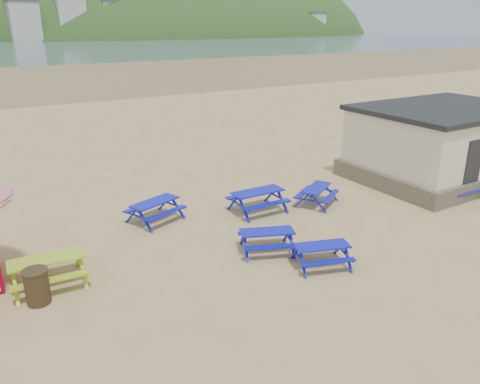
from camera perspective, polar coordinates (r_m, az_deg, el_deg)
ground at (r=15.08m, az=1.37°, el=-5.58°), size 400.00×400.00×0.00m
wet_sand at (r=67.16m, az=-25.50°, el=12.59°), size 400.00×400.00×0.00m
picnic_table_blue_a at (r=16.45m, az=-10.31°, el=-2.29°), size 2.09×1.89×0.72m
picnic_table_blue_b at (r=16.98m, az=2.18°, el=-1.11°), size 1.91×1.54×0.79m
picnic_table_blue_c at (r=17.91m, az=9.32°, el=-0.44°), size 2.04×1.93×0.67m
picnic_table_blue_d at (r=13.50m, az=9.89°, el=-7.60°), size 1.86×1.67×0.65m
picnic_table_blue_e at (r=14.11m, az=3.30°, el=-5.99°), size 1.97×1.80×0.67m
picnic_table_blue_f at (r=20.26m, az=25.08°, el=0.32°), size 1.72×1.43×0.68m
picnic_table_yellow at (r=13.33m, az=-22.34°, el=-8.97°), size 1.96×1.62×0.79m
litter_bin at (r=12.62m, az=-23.52°, el=-10.51°), size 0.62×0.62×0.91m
amenity_block at (r=22.32m, az=23.37°, el=5.57°), size 7.40×5.40×3.15m
headland_town at (r=260.55m, az=-9.67°, el=16.15°), size 264.00×144.00×108.00m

